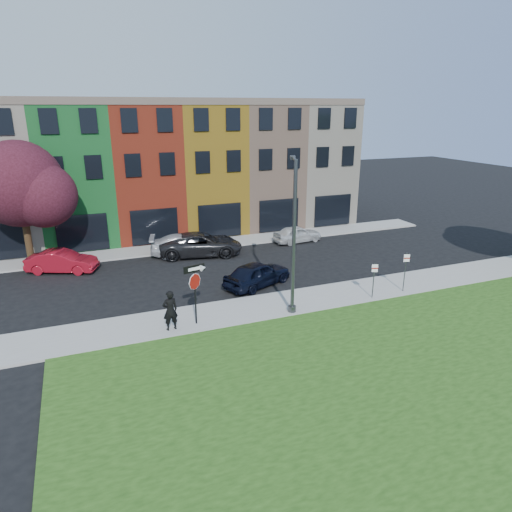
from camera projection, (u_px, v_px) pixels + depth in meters
name	position (u px, v px, depth m)	size (l,w,h in m)	color
ground	(322.00, 328.00, 21.42)	(120.00, 120.00, 0.00)	black
sidewalk_near	(327.00, 297.00, 24.75)	(40.00, 3.00, 0.12)	gray
sidewalk_far	(186.00, 247.00, 33.62)	(40.00, 2.40, 0.12)	gray
rowhouse_block	(172.00, 169.00, 37.72)	(30.00, 10.12, 10.00)	beige
stop_sign	(195.00, 282.00, 20.93)	(1.03, 0.28, 2.92)	black
man	(170.00, 310.00, 20.70)	(0.75, 0.54, 1.91)	black
sedan_near	(257.00, 274.00, 26.21)	(4.62, 3.32, 1.46)	black
parked_car_red	(62.00, 261.00, 28.43)	(4.47, 2.94, 1.39)	maroon
parked_car_silver	(187.00, 245.00, 31.71)	(5.31, 3.04, 1.45)	silver
parked_car_dark	(201.00, 244.00, 31.66)	(6.12, 3.72, 1.59)	black
parked_car_white	(297.00, 234.00, 34.75)	(3.87, 1.87, 1.28)	silver
street_lamp	(294.00, 237.00, 21.86)	(1.21, 2.45, 7.51)	#424447
parking_sign_a	(374.00, 276.00, 24.10)	(0.31, 0.15, 1.96)	#424447
parking_sign_b	(405.00, 267.00, 24.93)	(0.30, 0.16, 2.25)	#424447
tree_purple	(21.00, 186.00, 28.04)	(6.35, 5.56, 7.90)	black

